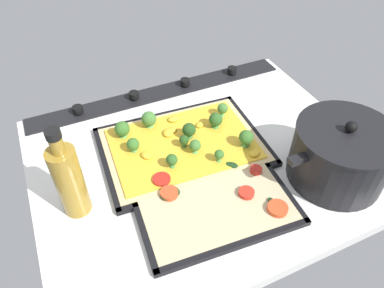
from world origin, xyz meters
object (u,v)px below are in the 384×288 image
Objects in this scene: veggie_pizza_back at (213,199)px; oil_bottle at (69,180)px; baking_tray_front at (183,147)px; broccoli_pizza at (183,142)px; baking_tray_back at (213,202)px; cooking_pot at (340,154)px.

oil_bottle is at bearing -21.48° from veggie_pizza_back.
oil_bottle is at bearing 15.23° from baking_tray_front.
broccoli_pizza is at bearing -163.96° from oil_bottle.
baking_tray_back is at bearing 86.93° from broccoli_pizza.
oil_bottle reaches higher than baking_tray_front.
baking_tray_back is 1.22× the size of cooking_pot.
baking_tray_back is at bearing -8.56° from cooking_pot.
baking_tray_front is at bearing 74.14° from broccoli_pizza.
cooking_pot reaches higher than baking_tray_front.
baking_tray_front is 1.28× the size of veggie_pizza_back.
broccoli_pizza is at bearing -105.86° from baking_tray_front.
cooking_pot is 56.86cm from oil_bottle.
veggie_pizza_back is (-0.20, -0.14, 0.69)cm from baking_tray_back.
baking_tray_front and baking_tray_back have the same top height.
broccoli_pizza is 18.28cm from veggie_pizza_back.
oil_bottle is (26.47, -10.41, 7.88)cm from veggie_pizza_back.
broccoli_pizza is 1.36× the size of cooking_pot.
broccoli_pizza is 1.77× the size of oil_bottle.
cooking_pot is (-27.58, 22.69, 4.85)cm from broccoli_pizza.
oil_bottle reaches higher than veggie_pizza_back.
cooking_pot is (-27.71, 22.24, 6.35)cm from baking_tray_front.
cooking_pot is at bearing 171.10° from veggie_pizza_back.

